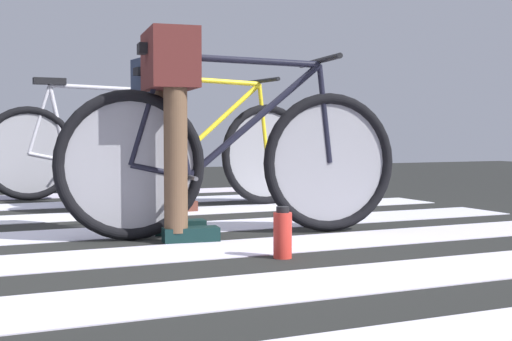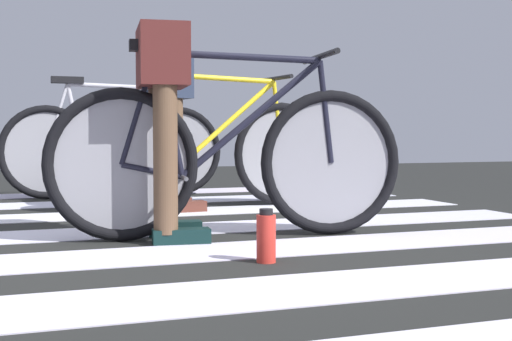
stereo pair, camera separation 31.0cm
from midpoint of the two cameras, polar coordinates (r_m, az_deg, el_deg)
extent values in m
cube|color=black|center=(3.19, -15.76, -6.43)|extent=(18.00, 14.00, 0.02)
cube|color=silver|center=(2.18, -11.21, -10.46)|extent=(5.20, 0.44, 0.00)
cube|color=silver|center=(2.93, -15.24, -7.05)|extent=(5.20, 0.44, 0.00)
cube|color=silver|center=(3.65, -15.96, -5.08)|extent=(5.20, 0.44, 0.00)
cube|color=silver|center=(4.41, -17.04, -3.71)|extent=(5.20, 0.44, 0.00)
cube|color=silver|center=(5.16, -18.51, -2.78)|extent=(5.20, 0.44, 0.00)
cube|color=silver|center=(5.91, -20.87, -2.10)|extent=(5.20, 0.44, 0.00)
torus|color=black|center=(3.35, -12.69, 0.37)|extent=(0.72, 0.15, 0.72)
torus|color=black|center=(3.57, 3.84, 0.60)|extent=(0.72, 0.15, 0.72)
cylinder|color=gray|center=(3.35, -12.69, 0.37)|extent=(0.60, 0.08, 0.61)
cylinder|color=gray|center=(3.57, 3.84, 0.60)|extent=(0.60, 0.08, 0.61)
cylinder|color=black|center=(3.45, -3.37, 9.00)|extent=(0.80, 0.14, 0.05)
cylinder|color=black|center=(3.45, -2.38, 4.18)|extent=(0.70, 0.12, 0.59)
cylinder|color=black|center=(3.37, -8.99, 4.34)|extent=(0.16, 0.05, 0.59)
cylinder|color=black|center=(3.36, -10.31, -0.10)|extent=(0.29, 0.06, 0.09)
cylinder|color=black|center=(3.35, -11.37, 4.84)|extent=(0.19, 0.05, 0.53)
cylinder|color=black|center=(3.56, 3.40, 4.62)|extent=(0.09, 0.04, 0.50)
cube|color=black|center=(3.38, -10.06, 9.76)|extent=(0.25, 0.12, 0.05)
cylinder|color=black|center=(3.57, 2.96, 8.96)|extent=(0.09, 0.52, 0.03)
cylinder|color=#4C4C51|center=(3.38, -7.95, -0.57)|extent=(0.06, 0.34, 0.02)
cylinder|color=brown|center=(3.50, -9.79, 2.90)|extent=(0.11, 0.11, 0.91)
cylinder|color=brown|center=(3.22, -9.15, 2.91)|extent=(0.11, 0.11, 0.91)
cube|color=#4D1E1C|center=(3.38, -9.54, 8.92)|extent=(0.27, 0.43, 0.28)
cube|color=black|center=(3.54, -8.60, -4.69)|extent=(0.27, 0.13, 0.07)
cube|color=black|center=(3.27, -7.86, -5.33)|extent=(0.27, 0.13, 0.07)
torus|color=black|center=(4.56, -12.02, 1.06)|extent=(0.72, 0.12, 0.72)
torus|color=black|center=(4.97, -0.75, 1.28)|extent=(0.72, 0.12, 0.72)
cylinder|color=gray|center=(4.56, -12.02, 1.06)|extent=(0.61, 0.06, 0.61)
cylinder|color=gray|center=(4.97, -0.75, 1.28)|extent=(0.61, 0.06, 0.61)
cylinder|color=yellow|center=(4.78, -5.63, 7.31)|extent=(0.80, 0.11, 0.05)
cylinder|color=yellow|center=(4.79, -4.95, 3.83)|extent=(0.70, 0.10, 0.59)
cylinder|color=yellow|center=(4.63, -9.46, 3.95)|extent=(0.16, 0.05, 0.59)
cylinder|color=yellow|center=(4.61, -10.36, 0.72)|extent=(0.29, 0.05, 0.09)
cylinder|color=yellow|center=(4.59, -11.11, 4.32)|extent=(0.19, 0.04, 0.53)
cylinder|color=yellow|center=(4.96, -1.06, 4.16)|extent=(0.09, 0.04, 0.50)
cube|color=black|center=(4.63, -10.20, 7.91)|extent=(0.25, 0.11, 0.05)
cylinder|color=black|center=(4.95, -1.37, 7.29)|extent=(0.08, 0.52, 0.03)
cylinder|color=#4C4C51|center=(4.66, -8.74, 0.39)|extent=(0.05, 0.34, 0.02)
cylinder|color=brown|center=(4.76, -10.38, 2.93)|extent=(0.11, 0.11, 0.91)
cylinder|color=brown|center=(4.49, -9.19, 2.94)|extent=(0.11, 0.11, 0.91)
cube|color=#263046|center=(4.64, -9.84, 7.33)|extent=(0.26, 0.43, 0.28)
cube|color=#562A21|center=(4.80, -9.53, -2.69)|extent=(0.27, 0.12, 0.07)
cube|color=#562A21|center=(4.54, -8.31, -3.00)|extent=(0.27, 0.12, 0.07)
torus|color=black|center=(5.59, -19.48, 1.29)|extent=(0.72, 0.06, 0.72)
torus|color=black|center=(5.76, -9.32, 1.47)|extent=(0.72, 0.06, 0.72)
cylinder|color=gray|center=(5.59, -19.48, 1.29)|extent=(0.61, 0.01, 0.61)
cylinder|color=gray|center=(5.76, -9.32, 1.47)|extent=(0.61, 0.01, 0.61)
cylinder|color=#B6B5C0|center=(5.67, -13.89, 6.55)|extent=(0.80, 0.04, 0.05)
cylinder|color=#B6B5C0|center=(5.67, -13.26, 3.63)|extent=(0.70, 0.04, 0.59)
cylinder|color=#B6B5C0|center=(5.61, -17.28, 3.68)|extent=(0.15, 0.03, 0.59)
cylinder|color=#B6B5C0|center=(5.60, -18.05, 1.01)|extent=(0.29, 0.03, 0.09)
cylinder|color=#B6B5C0|center=(5.60, -18.71, 3.97)|extent=(0.18, 0.03, 0.53)
cylinder|color=#B6B5C0|center=(5.75, -9.63, 3.96)|extent=(0.09, 0.03, 0.50)
cube|color=black|center=(5.62, -17.94, 6.94)|extent=(0.24, 0.09, 0.05)
cylinder|color=black|center=(5.76, -9.95, 6.64)|extent=(0.03, 0.52, 0.03)
cylinder|color=#4C4C51|center=(5.62, -16.63, 0.74)|extent=(0.02, 0.34, 0.02)
cylinder|color=red|center=(2.81, -0.66, -5.46)|extent=(0.08, 0.08, 0.19)
cylinder|color=black|center=(2.80, -0.67, -3.32)|extent=(0.05, 0.05, 0.02)
camera|label=1|loc=(0.15, -114.43, -1.23)|focal=49.42mm
camera|label=2|loc=(0.15, 65.57, 1.23)|focal=49.42mm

